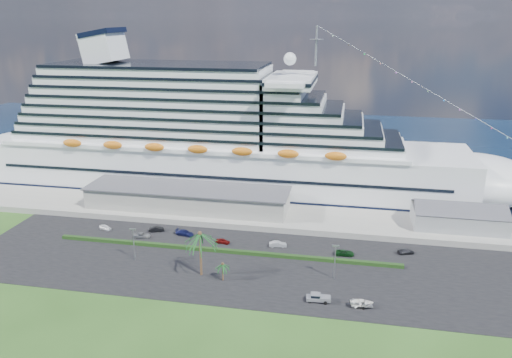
% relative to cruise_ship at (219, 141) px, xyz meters
% --- Properties ---
extents(ground, '(420.00, 420.00, 0.00)m').
position_rel_cruise_ship_xyz_m(ground, '(21.53, -64.00, -16.69)').
color(ground, '#264918').
rests_on(ground, ground).
extents(asphalt_lot, '(140.00, 38.00, 0.12)m').
position_rel_cruise_ship_xyz_m(asphalt_lot, '(21.53, -53.00, -16.63)').
color(asphalt_lot, black).
rests_on(asphalt_lot, ground).
extents(wharf, '(240.00, 20.00, 1.80)m').
position_rel_cruise_ship_xyz_m(wharf, '(21.53, -24.00, -15.79)').
color(wharf, gray).
rests_on(wharf, ground).
extents(water, '(420.00, 160.00, 0.02)m').
position_rel_cruise_ship_xyz_m(water, '(21.53, 66.00, -16.68)').
color(water, black).
rests_on(water, ground).
extents(cruise_ship, '(191.00, 38.00, 54.00)m').
position_rel_cruise_ship_xyz_m(cruise_ship, '(0.00, 0.00, 0.00)').
color(cruise_ship, silver).
rests_on(cruise_ship, ground).
extents(terminal_building, '(61.00, 15.00, 6.30)m').
position_rel_cruise_ship_xyz_m(terminal_building, '(-3.47, -24.00, -11.68)').
color(terminal_building, gray).
rests_on(terminal_building, wharf).
extents(port_shed, '(24.00, 12.31, 7.37)m').
position_rel_cruise_ship_xyz_m(port_shed, '(73.53, -24.00, -12.30)').
color(port_shed, gray).
rests_on(port_shed, wharf).
extents(hedge, '(88.00, 1.10, 0.90)m').
position_rel_cruise_ship_xyz_m(hedge, '(13.53, -48.00, -16.12)').
color(hedge, black).
rests_on(hedge, asphalt_lot).
extents(lamp_post_left, '(1.60, 0.35, 8.27)m').
position_rel_cruise_ship_xyz_m(lamp_post_left, '(-6.47, -56.00, -11.35)').
color(lamp_post_left, gray).
rests_on(lamp_post_left, asphalt_lot).
extents(lamp_post_right, '(1.60, 0.35, 8.27)m').
position_rel_cruise_ship_xyz_m(lamp_post_right, '(41.53, -56.00, -11.35)').
color(lamp_post_right, gray).
rests_on(lamp_post_right, asphalt_lot).
extents(palm_tall, '(8.82, 8.82, 11.13)m').
position_rel_cruise_ship_xyz_m(palm_tall, '(11.53, -60.00, -7.49)').
color(palm_tall, '#47301E').
rests_on(palm_tall, ground).
extents(palm_short, '(3.53, 3.53, 4.56)m').
position_rel_cruise_ship_xyz_m(palm_short, '(17.03, -61.50, -13.03)').
color(palm_short, '#47301E').
rests_on(palm_short, ground).
extents(parked_car_0, '(4.12, 2.89, 1.30)m').
position_rel_cruise_ship_xyz_m(parked_car_0, '(-22.12, -40.55, -15.92)').
color(parked_car_0, white).
rests_on(parked_car_0, asphalt_lot).
extents(parked_car_1, '(4.44, 2.76, 1.38)m').
position_rel_cruise_ship_xyz_m(parked_car_1, '(-7.62, -39.03, -15.88)').
color(parked_car_1, black).
rests_on(parked_car_1, asphalt_lot).
extents(parked_car_2, '(4.64, 2.42, 1.25)m').
position_rel_cruise_ship_xyz_m(parked_car_2, '(-10.00, -43.47, -15.95)').
color(parked_car_2, gray).
rests_on(parked_car_2, asphalt_lot).
extents(parked_car_3, '(5.37, 3.09, 1.46)m').
position_rel_cruise_ship_xyz_m(parked_car_3, '(0.77, -40.01, -15.84)').
color(parked_car_3, '#15194B').
rests_on(parked_car_3, asphalt_lot).
extents(parked_car_4, '(3.85, 1.99, 1.25)m').
position_rel_cruise_ship_xyz_m(parked_car_4, '(12.21, -42.93, -15.95)').
color(parked_car_4, maroon).
rests_on(parked_car_4, asphalt_lot).
extents(parked_car_5, '(4.66, 2.23, 1.48)m').
position_rel_cruise_ship_xyz_m(parked_car_5, '(26.64, -42.34, -15.84)').
color(parked_car_5, '#B4B6BB').
rests_on(parked_car_5, asphalt_lot).
extents(parked_car_6, '(4.79, 2.41, 1.30)m').
position_rel_cruise_ship_xyz_m(parked_car_6, '(43.59, -43.87, -15.92)').
color(parked_car_6, '#0D3612').
rests_on(parked_car_6, asphalt_lot).
extents(parked_car_7, '(4.53, 3.05, 1.22)m').
position_rel_cruise_ship_xyz_m(parked_car_7, '(58.60, -40.15, -15.97)').
color(parked_car_7, black).
rests_on(parked_car_7, asphalt_lot).
extents(pickup_truck, '(5.16, 2.19, 1.78)m').
position_rel_cruise_ship_xyz_m(pickup_truck, '(38.66, -66.36, -15.60)').
color(pickup_truck, black).
rests_on(pickup_truck, asphalt_lot).
extents(boat_trailer, '(5.66, 4.08, 1.58)m').
position_rel_cruise_ship_xyz_m(boat_trailer, '(47.58, -66.81, -15.53)').
color(boat_trailer, gray).
rests_on(boat_trailer, asphalt_lot).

